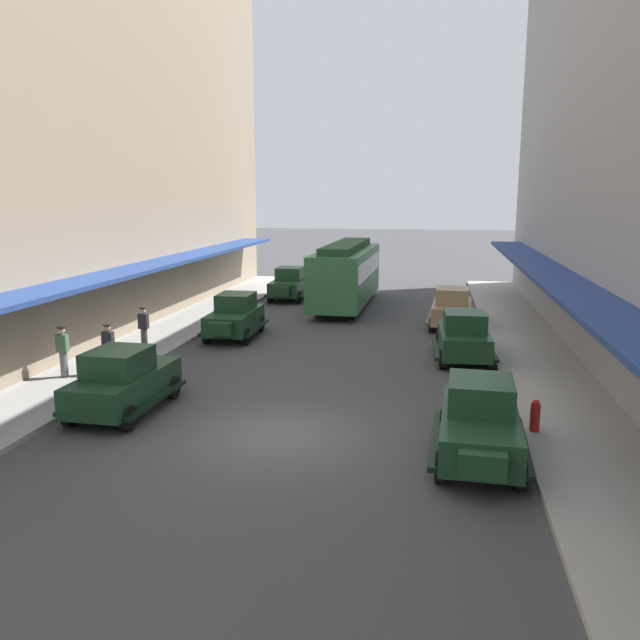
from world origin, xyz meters
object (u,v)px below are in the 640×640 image
object	(u,v)px
parked_car_1	(235,315)
parked_car_5	(464,335)
parked_car_0	(289,283)
parked_car_3	(123,379)
pedestrian_1	(144,328)
pedestrian_2	(108,348)
streetcar	(346,272)
pedestrian_0	(63,351)
parked_car_2	(480,420)
fire_hydrant	(535,415)
parked_car_4	(452,307)

from	to	relation	value
parked_car_1	parked_car_5	distance (m)	9.69
parked_car_0	parked_car_3	bearing A→B (deg)	-90.34
parked_car_5	pedestrian_1	distance (m)	11.93
pedestrian_1	pedestrian_2	world-z (taller)	same
streetcar	pedestrian_0	world-z (taller)	streetcar
pedestrian_2	parked_car_2	bearing A→B (deg)	-22.05
parked_car_1	pedestrian_0	xyz separation A→B (m)	(-3.42, -7.39, 0.07)
streetcar	fire_hydrant	bearing A→B (deg)	-68.00
parked_car_1	streetcar	world-z (taller)	streetcar
parked_car_0	parked_car_1	size ratio (longest dim) A/B	0.99
parked_car_1	pedestrian_2	world-z (taller)	parked_car_1
parked_car_4	pedestrian_2	xyz separation A→B (m)	(-11.30, -10.45, 0.07)
parked_car_4	parked_car_2	bearing A→B (deg)	-88.88
parked_car_2	parked_car_4	world-z (taller)	same
parked_car_4	fire_hydrant	size ratio (longest dim) A/B	5.27
fire_hydrant	parked_car_2	bearing A→B (deg)	-130.83
parked_car_4	parked_car_0	bearing A→B (deg)	144.34
parked_car_4	pedestrian_0	distance (m)	16.74
streetcar	pedestrian_2	xyz separation A→B (m)	(-5.80, -14.96, -0.89)
fire_hydrant	pedestrian_1	bearing A→B (deg)	155.08
parked_car_1	pedestrian_2	bearing A→B (deg)	-107.82
streetcar	pedestrian_0	distance (m)	17.13
fire_hydrant	streetcar	bearing A→B (deg)	112.00
parked_car_0	pedestrian_0	distance (m)	17.94
parked_car_3	parked_car_4	distance (m)	16.36
pedestrian_0	pedestrian_2	bearing A→B (deg)	26.75
parked_car_2	parked_car_1	bearing A→B (deg)	129.43
fire_hydrant	pedestrian_1	distance (m)	14.70
parked_car_0	fire_hydrant	size ratio (longest dim) A/B	5.22
parked_car_2	parked_car_5	distance (m)	9.16
parked_car_2	parked_car_5	xyz separation A→B (m)	(-0.00, 9.16, 0.00)
parked_car_2	fire_hydrant	world-z (taller)	parked_car_2
parked_car_1	parked_car_5	bearing A→B (deg)	-13.69
parked_car_0	parked_car_4	xyz separation A→B (m)	(9.10, -6.53, 0.00)
parked_car_1	parked_car_4	size ratio (longest dim) A/B	1.00
parked_car_5	streetcar	world-z (taller)	streetcar
parked_car_4	pedestrian_2	distance (m)	15.39
parked_car_4	pedestrian_1	world-z (taller)	parked_car_4
parked_car_3	pedestrian_0	bearing A→B (deg)	143.77
parked_car_2	parked_car_5	world-z (taller)	same
fire_hydrant	pedestrian_2	world-z (taller)	pedestrian_2
parked_car_2	pedestrian_2	bearing A→B (deg)	157.95
parked_car_3	streetcar	distance (m)	18.43
parked_car_5	pedestrian_1	world-z (taller)	parked_car_5
parked_car_2	parked_car_3	distance (m)	9.65
pedestrian_2	pedestrian_0	bearing A→B (deg)	-153.25
parked_car_4	streetcar	size ratio (longest dim) A/B	0.45
pedestrian_0	pedestrian_1	size ratio (longest dim) A/B	1.00
parked_car_1	parked_car_0	bearing A→B (deg)	89.85
streetcar	pedestrian_2	distance (m)	16.07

